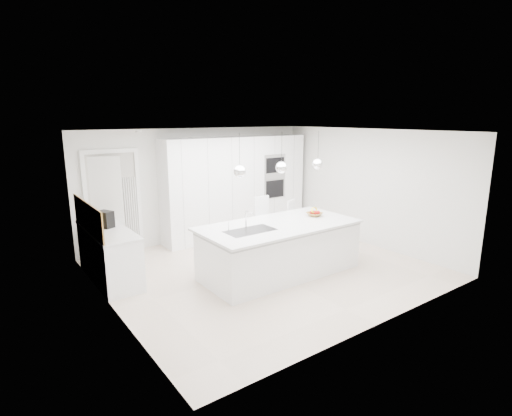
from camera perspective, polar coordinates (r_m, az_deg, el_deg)
floor at (r=7.45m, az=1.36°, el=-8.70°), size 5.50×5.50×0.00m
wall_back at (r=9.17m, az=-8.08°, el=3.42°), size 5.50×0.00×5.50m
wall_left at (r=5.89m, az=-20.44°, el=-2.61°), size 0.00×5.00×5.00m
ceiling at (r=6.93m, az=1.48°, el=10.90°), size 5.50×5.50×0.00m
tall_cabinets at (r=9.33m, az=-2.84°, el=3.07°), size 3.60×0.60×2.30m
oven_stack at (r=9.56m, az=2.71°, el=4.53°), size 0.62×0.04×1.05m
doorway_frame at (r=8.47m, az=-19.67°, el=0.45°), size 1.11×0.08×2.13m
hallway_door at (r=8.36m, az=-21.20°, el=0.03°), size 0.76×0.38×2.00m
radiator at (r=8.59m, az=-17.52°, el=-0.43°), size 0.32×0.04×1.40m
left_base_cabinets at (r=7.31m, az=-20.24°, el=-6.36°), size 0.60×1.80×0.86m
left_worktop at (r=7.18m, az=-20.51°, el=-2.96°), size 0.62×1.82×0.04m
oak_backsplash at (r=7.05m, az=-22.93°, el=-1.19°), size 0.02×1.80×0.50m
island_base at (r=7.14m, az=3.49°, el=-6.02°), size 2.80×1.20×0.86m
island_worktop at (r=7.04m, az=3.28°, el=-2.45°), size 2.84×1.40×0.04m
island_sink at (r=6.64m, az=-0.83°, el=-3.92°), size 0.84×0.44×0.18m
island_tap at (r=6.77m, az=-1.46°, el=-1.58°), size 0.02×0.02×0.30m
pendant_left at (r=6.30m, az=-2.36°, el=5.21°), size 0.20×0.20×0.20m
pendant_mid at (r=6.80m, az=3.66°, el=5.77°), size 0.20×0.20×0.20m
pendant_right at (r=7.37m, az=8.80°, el=6.19°), size 0.20×0.20×0.20m
fruit_bowl at (r=7.65m, az=8.35°, el=-0.89°), size 0.30×0.30×0.07m
espresso_machine at (r=7.25m, az=-20.69°, el=-1.51°), size 0.26×0.31×0.29m
bar_stool_left at (r=8.07m, az=1.40°, el=-2.61°), size 0.42×0.56×1.17m
bar_stool_right at (r=8.48m, az=5.55°, el=-2.43°), size 0.50×0.56×1.01m
apple_a at (r=7.63m, az=8.42°, el=-0.67°), size 0.08×0.08×0.08m
apple_b at (r=7.66m, az=7.97°, el=-0.62°), size 0.07×0.07×0.07m
apple_c at (r=7.66m, az=8.87°, el=-0.65°), size 0.08×0.08×0.08m
banana_bunch at (r=7.62m, az=8.30°, el=-0.29°), size 0.25×0.18×0.22m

